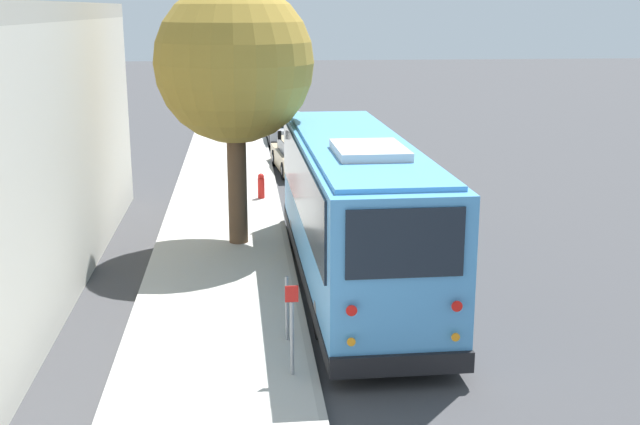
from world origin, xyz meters
name	(u,v)px	position (x,y,z in m)	size (l,w,h in m)	color
ground_plane	(358,269)	(0.00, 0.00, 0.00)	(160.00, 160.00, 0.00)	#3D3D3F
sidewalk_slab	(218,271)	(0.00, 3.36, 0.07)	(80.00, 3.35, 0.15)	#B2AFA8
curb_strip	(292,268)	(0.00, 1.62, 0.07)	(80.00, 0.14, 0.15)	#9D9A94
shuttle_bus	(354,204)	(-1.07, 0.28, 1.88)	(10.71, 2.73, 3.50)	#4C93D1
parked_sedan_tan	(299,156)	(11.95, 0.55, 0.61)	(4.48, 2.01, 1.31)	tan
parked_sedan_silver	(286,129)	(19.10, 0.63, 0.62)	(4.32, 1.79, 1.33)	#A8AAAF
parked_sedan_blue	(282,110)	(26.54, 0.43, 0.58)	(4.51, 1.94, 1.26)	navy
parked_sedan_white	(274,97)	(33.36, 0.55, 0.58)	(4.52, 1.99, 1.27)	silver
parked_sedan_navy	(271,88)	(39.16, 0.51, 0.58)	(4.31, 1.91, 1.26)	#19234C
street_tree	(234,52)	(2.25, 2.86, 5.03)	(4.00, 4.00, 7.23)	brown
sign_post_near	(292,329)	(-5.85, 1.98, 0.96)	(0.06, 0.22, 1.56)	gray
sign_post_far	(287,308)	(-4.39, 1.98, 0.77)	(0.06, 0.06, 1.23)	gray
fire_hydrant	(261,186)	(7.09, 2.13, 0.55)	(0.22, 0.22, 0.81)	red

